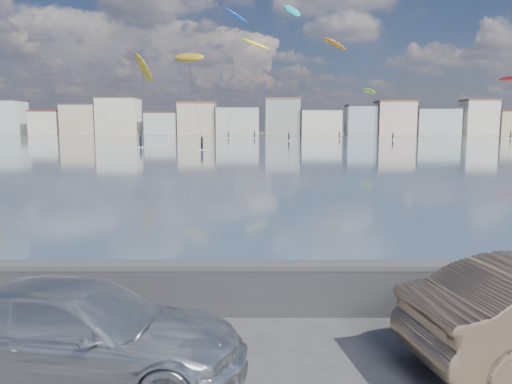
{
  "coord_description": "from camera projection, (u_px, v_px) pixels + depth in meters",
  "views": [
    {
      "loc": [
        1.0,
        -6.48,
        3.59
      ],
      "look_at": [
        1.0,
        4.0,
        2.2
      ],
      "focal_mm": 35.0,
      "sensor_mm": 36.0,
      "label": 1
    }
  ],
  "objects": [
    {
      "name": "kitesurfer_10",
      "position": [
        292.0,
        13.0,
        124.19
      ],
      "size": [
        5.43,
        13.2,
        34.93
      ],
      "color": "#19BFBF",
      "rests_on": "ground"
    },
    {
      "name": "kitesurfer_3",
      "position": [
        369.0,
        91.0,
        137.64
      ],
      "size": [
        5.53,
        19.9,
        14.68
      ],
      "color": "#8CD826",
      "rests_on": "ground"
    },
    {
      "name": "kitesurfer_4",
      "position": [
        335.0,
        45.0,
        151.33
      ],
      "size": [
        8.26,
        16.19,
        30.7
      ],
      "color": "orange",
      "rests_on": "ground"
    },
    {
      "name": "kitesurfer_11",
      "position": [
        188.0,
        58.0,
        84.67
      ],
      "size": [
        8.2,
        16.89,
        16.93
      ],
      "color": "#BF8C19",
      "rests_on": "ground"
    },
    {
      "name": "seawall",
      "position": [
        204.0,
        285.0,
        9.49
      ],
      "size": [
        400.0,
        0.36,
        1.08
      ],
      "color": "#28282B",
      "rests_on": "ground"
    },
    {
      "name": "car_silver",
      "position": [
        81.0,
        333.0,
        7.05
      ],
      "size": [
        4.93,
        2.46,
        1.38
      ],
      "primitive_type": "imported",
      "rotation": [
        0.0,
        0.0,
        1.46
      ],
      "color": "silver",
      "rests_on": "ground"
    },
    {
      "name": "kitesurfer_12",
      "position": [
        236.0,
        18.0,
        155.8
      ],
      "size": [
        8.01,
        12.39,
        40.33
      ],
      "color": "blue",
      "rests_on": "ground"
    },
    {
      "name": "kitesurfer_5",
      "position": [
        144.0,
        70.0,
        88.83
      ],
      "size": [
        3.35,
        10.33,
        16.69
      ],
      "color": "#BF8C19",
      "rests_on": "ground"
    },
    {
      "name": "kitesurfer_2",
      "position": [
        255.0,
        45.0,
        157.54
      ],
      "size": [
        8.96,
        16.4,
        31.81
      ],
      "color": "yellow",
      "rests_on": "ground"
    },
    {
      "name": "kitesurfer_1",
      "position": [
        510.0,
        79.0,
        147.78
      ],
      "size": [
        6.12,
        13.47,
        18.52
      ],
      "color": "red",
      "rests_on": "ground"
    },
    {
      "name": "far_buildings",
      "position": [
        257.0,
        120.0,
        190.49
      ],
      "size": [
        240.79,
        13.26,
        14.6
      ],
      "color": "beige",
      "rests_on": "ground"
    },
    {
      "name": "bay_water",
      "position": [
        251.0,
        144.0,
        97.6
      ],
      "size": [
        500.0,
        177.0,
        0.0
      ],
      "primitive_type": "cube",
      "color": "#2D3E55",
      "rests_on": "ground"
    },
    {
      "name": "far_shore_strip",
      "position": [
        254.0,
        135.0,
        205.16
      ],
      "size": [
        500.0,
        60.0,
        0.0
      ],
      "primitive_type": "cube",
      "color": "#4C473D",
      "rests_on": "ground"
    }
  ]
}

